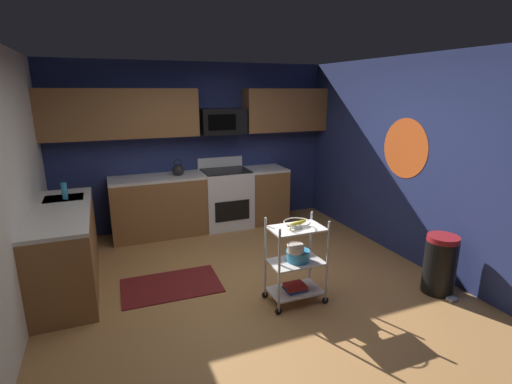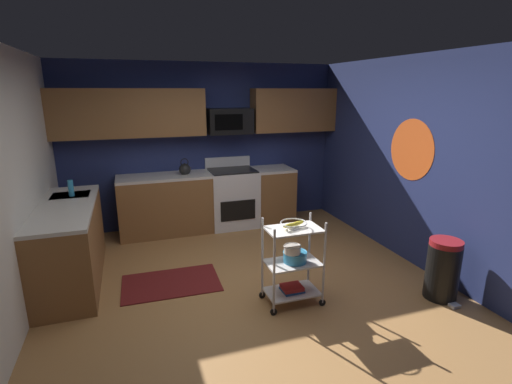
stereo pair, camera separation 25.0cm
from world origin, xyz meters
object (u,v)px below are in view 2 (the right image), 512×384
oven_range (233,197)px  fruit_bowl (294,224)px  book_stack (292,288)px  mixing_bowl_large (295,256)px  rolling_cart (293,263)px  trash_can (443,269)px  microwave (230,121)px  dish_soap_bottle (71,188)px  kettle (185,169)px  mixing_bowl_small (292,249)px

oven_range → fruit_bowl: (-0.04, -2.51, 0.40)m
oven_range → book_stack: 2.53m
mixing_bowl_large → book_stack: size_ratio=1.12×
rolling_cart → trash_can: 1.62m
microwave → dish_soap_bottle: bearing=-157.7°
book_stack → kettle: (-0.71, 2.50, 0.84)m
microwave → mixing_bowl_small: size_ratio=3.85×
dish_soap_bottle → rolling_cart: bearing=-37.2°
kettle → mixing_bowl_large: bearing=-73.6°
fruit_bowl → book_stack: 0.72m
book_stack → dish_soap_bottle: bearing=142.8°
mixing_bowl_small → trash_can: 1.66m
rolling_cart → mixing_bowl_large: (0.03, -0.00, 0.07)m
book_stack → dish_soap_bottle: dish_soap_bottle is taller
oven_range → mixing_bowl_large: bearing=-90.3°
oven_range → mixing_bowl_small: 2.54m
dish_soap_bottle → microwave: bearing=22.3°
rolling_cart → mixing_bowl_large: 0.07m
mixing_bowl_small → book_stack: (0.02, 0.03, -0.46)m
rolling_cart → kettle: size_ratio=3.47×
mixing_bowl_small → mixing_bowl_large: bearing=30.7°
rolling_cart → oven_range: bearing=89.1°
fruit_bowl → mixing_bowl_large: fruit_bowl is taller
microwave → dish_soap_bottle: (-2.26, -0.93, -0.68)m
rolling_cart → fruit_bowl: rolling_cart is taller
rolling_cart → kettle: bearing=105.9°
book_stack → fruit_bowl: bearing=-45.0°
microwave → rolling_cart: (-0.04, -2.61, -1.25)m
oven_range → dish_soap_bottle: bearing=-160.0°
oven_range → microwave: (-0.00, 0.10, 1.22)m
oven_range → rolling_cart: (-0.04, -2.51, -0.03)m
mixing_bowl_small → dish_soap_bottle: (-2.20, 1.71, 0.40)m
oven_range → mixing_bowl_large: (-0.02, -2.51, 0.04)m
trash_can → fruit_bowl: bearing=164.7°
mixing_bowl_large → kettle: kettle is taller
microwave → trash_can: 3.66m
mixing_bowl_large → trash_can: (1.54, -0.43, -0.19)m
dish_soap_bottle → trash_can: size_ratio=0.30×
mixing_bowl_small → kettle: size_ratio=0.69×
mixing_bowl_small → kettle: (-0.69, 2.53, 0.38)m
microwave → book_stack: bearing=-90.9°
book_stack → dish_soap_bottle: (-2.22, 1.68, 0.86)m
mixing_bowl_small → dish_soap_bottle: 2.81m
oven_range → microwave: 1.23m
mixing_bowl_large → mixing_bowl_small: 0.11m
fruit_bowl → book_stack: size_ratio=1.21×
mixing_bowl_large → oven_range: bearing=89.7°
fruit_bowl → book_stack: (-0.00, 0.00, -0.72)m
dish_soap_bottle → mixing_bowl_large: bearing=-36.9°
rolling_cart → fruit_bowl: (0.00, 0.00, 0.42)m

